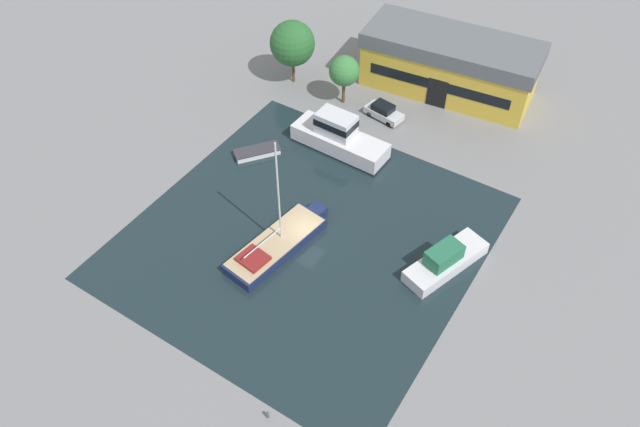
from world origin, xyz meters
TOP-DOWN VIEW (x-y plane):
  - ground_plane at (0.00, 0.00)m, footprint 440.00×440.00m
  - water_canal at (0.00, 0.00)m, footprint 28.97×29.84m
  - warehouse_building at (0.93, 27.38)m, footprint 19.73×9.43m
  - quay_tree_near_building at (-7.64, 18.96)m, footprint 3.31×3.31m
  - quay_tree_by_water at (-14.55, 19.31)m, footprint 5.03×5.03m
  - parked_car at (-2.50, 18.82)m, footprint 4.43×2.49m
  - sailboat_moored at (-1.42, -2.52)m, footprint 4.65×11.28m
  - motor_cruiser at (-3.88, 11.81)m, footprint 10.24×3.61m
  - small_dinghy at (-10.37, 6.63)m, footprint 4.19×4.71m
  - cabin_boat at (11.80, 3.38)m, footprint 4.98×8.39m
  - mooring_bollard at (7.08, -15.63)m, footprint 0.23×0.23m

SIDE VIEW (x-z plane):
  - ground_plane at x=0.00m, z-range 0.00..0.00m
  - water_canal at x=0.00m, z-range 0.00..0.01m
  - small_dinghy at x=-10.37m, z-range 0.01..0.64m
  - mooring_bollard at x=7.08m, z-range 0.02..0.68m
  - sailboat_moored at x=-1.42m, z-range -5.20..6.37m
  - parked_car at x=-2.50m, z-range -0.01..1.67m
  - cabin_boat at x=11.80m, z-range -0.38..2.24m
  - motor_cruiser at x=-3.88m, z-range -0.57..3.57m
  - warehouse_building at x=0.93m, z-range 0.04..6.54m
  - quay_tree_near_building at x=-7.64m, z-range 1.16..6.86m
  - quay_tree_by_water at x=-14.55m, z-range 1.20..8.64m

